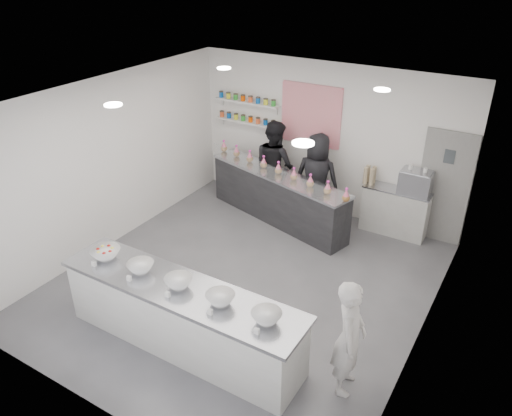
{
  "coord_description": "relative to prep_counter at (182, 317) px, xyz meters",
  "views": [
    {
      "loc": [
        3.57,
        -5.57,
        4.85
      ],
      "look_at": [
        -0.03,
        0.4,
        1.17
      ],
      "focal_mm": 35.0,
      "sensor_mm": 36.0,
      "label": 1
    }
  ],
  "objects": [
    {
      "name": "downlight_1",
      "position": [
        1.36,
        0.64,
        2.5
      ],
      "size": [
        0.24,
        0.24,
        0.02
      ],
      "primitive_type": "cylinder",
      "color": "white",
      "rests_on": "ceiling"
    },
    {
      "name": "back_door",
      "position": [
        2.26,
        4.61,
        0.57
      ],
      "size": [
        0.88,
        0.04,
        2.1
      ],
      "primitive_type": "cube",
      "color": "gray",
      "rests_on": "floor"
    },
    {
      "name": "back_bar",
      "position": [
        -0.61,
        3.75,
        0.01
      ],
      "size": [
        3.24,
        1.42,
        0.99
      ],
      "primitive_type": "cube",
      "rotation": [
        0.0,
        0.0,
        -0.27
      ],
      "color": "black",
      "rests_on": "floor"
    },
    {
      "name": "left_wall",
      "position": [
        -2.79,
        1.64,
        1.02
      ],
      "size": [
        0.0,
        6.0,
        6.0
      ],
      "primitive_type": "plane",
      "rotation": [
        1.57,
        0.0,
        1.57
      ],
      "color": "white",
      "rests_on": "floor"
    },
    {
      "name": "espresso_ledge",
      "position": [
        1.51,
        4.42,
        -0.03
      ],
      "size": [
        1.22,
        0.39,
        0.91
      ],
      "primitive_type": "cube",
      "color": "#B0B0AA",
      "rests_on": "floor"
    },
    {
      "name": "jar_shelf_lower",
      "position": [
        -1.79,
        4.54,
        1.12
      ],
      "size": [
        1.45,
        0.22,
        0.04
      ],
      "primitive_type": "cube",
      "color": "silver",
      "rests_on": "back_wall"
    },
    {
      "name": "cookie_bags",
      "position": [
        -0.61,
        3.75,
        0.64
      ],
      "size": [
        3.25,
        1.02,
        0.26
      ],
      "primitive_type": null,
      "rotation": [
        0.0,
        0.0,
        -0.27
      ],
      "color": "pink",
      "rests_on": "back_bar"
    },
    {
      "name": "pattern_panel",
      "position": [
        -0.39,
        4.62,
        1.47
      ],
      "size": [
        1.25,
        0.03,
        1.2
      ],
      "primitive_type": "cube",
      "color": "#ED2445",
      "rests_on": "back_wall"
    },
    {
      "name": "prep_counter",
      "position": [
        0.0,
        0.0,
        0.0
      ],
      "size": [
        3.53,
        0.81,
        0.96
      ],
      "primitive_type": "cube",
      "rotation": [
        0.0,
        0.0,
        -0.0
      ],
      "color": "#B0B0AA",
      "rests_on": "floor"
    },
    {
      "name": "downlight_0",
      "position": [
        -1.44,
        0.64,
        2.5
      ],
      "size": [
        0.24,
        0.24,
        0.02
      ],
      "primitive_type": "cylinder",
      "color": "white",
      "rests_on": "ceiling"
    },
    {
      "name": "back_wall",
      "position": [
        -0.04,
        4.64,
        1.02
      ],
      "size": [
        5.5,
        0.0,
        5.5
      ],
      "primitive_type": "plane",
      "rotation": [
        1.57,
        0.0,
        0.0
      ],
      "color": "white",
      "rests_on": "floor"
    },
    {
      "name": "woman_prep",
      "position": [
        2.16,
        0.46,
        0.29
      ],
      "size": [
        0.49,
        0.64,
        1.55
      ],
      "primitive_type": "imported",
      "rotation": [
        0.0,
        0.0,
        1.81
      ],
      "color": "silver",
      "rests_on": "floor"
    },
    {
      "name": "downlight_3",
      "position": [
        1.36,
        3.24,
        2.5
      ],
      "size": [
        0.24,
        0.24,
        0.02
      ],
      "primitive_type": "cylinder",
      "color": "white",
      "rests_on": "ceiling"
    },
    {
      "name": "staff_left",
      "position": [
        -0.97,
        4.24,
        0.44
      ],
      "size": [
        1.1,
        0.99,
        1.84
      ],
      "primitive_type": "imported",
      "rotation": [
        0.0,
        0.0,
        2.74
      ],
      "color": "black",
      "rests_on": "floor"
    },
    {
      "name": "preserve_jars",
      "position": [
        -1.79,
        4.52,
        1.4
      ],
      "size": [
        1.45,
        0.1,
        0.56
      ],
      "primitive_type": null,
      "color": "#EC5D2B",
      "rests_on": "jar_shelf_lower"
    },
    {
      "name": "sneeze_guard",
      "position": [
        -0.68,
        3.48,
        0.65
      ],
      "size": [
        3.04,
        0.86,
        0.27
      ],
      "primitive_type": "cube",
      "rotation": [
        0.0,
        0.0,
        -0.27
      ],
      "color": "white",
      "rests_on": "back_bar"
    },
    {
      "name": "espresso_machine",
      "position": [
        1.8,
        4.42,
        0.64
      ],
      "size": [
        0.55,
        0.38,
        0.42
      ],
      "primitive_type": "cube",
      "color": "#93969E",
      "rests_on": "espresso_ledge"
    },
    {
      "name": "downlight_2",
      "position": [
        -1.44,
        3.24,
        2.5
      ],
      "size": [
        0.24,
        0.24,
        0.02
      ],
      "primitive_type": "cylinder",
      "color": "white",
      "rests_on": "ceiling"
    },
    {
      "name": "label_cards",
      "position": [
        0.0,
        -0.5,
        0.52
      ],
      "size": [
        2.66,
        0.04,
        0.07
      ],
      "primitive_type": null,
      "color": "white",
      "rests_on": "prep_counter"
    },
    {
      "name": "ceiling",
      "position": [
        -0.04,
        1.64,
        2.52
      ],
      "size": [
        6.0,
        6.0,
        0.0
      ],
      "primitive_type": "plane",
      "rotation": [
        3.14,
        0.0,
        0.0
      ],
      "color": "white",
      "rests_on": "floor"
    },
    {
      "name": "cup_stacks",
      "position": [
        0.96,
        4.42,
        0.59
      ],
      "size": [
        0.24,
        0.24,
        0.32
      ],
      "primitive_type": null,
      "color": "tan",
      "rests_on": "espresso_ledge"
    },
    {
      "name": "floor",
      "position": [
        -0.04,
        1.64,
        -0.48
      ],
      "size": [
        6.0,
        6.0,
        0.0
      ],
      "primitive_type": "plane",
      "color": "#515156",
      "rests_on": "ground"
    },
    {
      "name": "staff_right",
      "position": [
        0.01,
        4.15,
        0.41
      ],
      "size": [
        0.93,
        0.66,
        1.78
      ],
      "primitive_type": "imported",
      "rotation": [
        0.0,
        0.0,
        3.25
      ],
      "color": "black",
      "rests_on": "floor"
    },
    {
      "name": "right_wall",
      "position": [
        2.71,
        1.64,
        1.02
      ],
      "size": [
        0.0,
        6.0,
        6.0
      ],
      "primitive_type": "plane",
      "rotation": [
        1.57,
        0.0,
        -1.57
      ],
      "color": "white",
      "rests_on": "floor"
    },
    {
      "name": "jar_shelf_upper",
      "position": [
        -1.79,
        4.54,
        1.54
      ],
      "size": [
        1.45,
        0.22,
        0.04
      ],
      "primitive_type": "cube",
      "color": "silver",
      "rests_on": "back_wall"
    },
    {
      "name": "prep_bowls",
      "position": [
        0.0,
        -0.0,
        0.56
      ],
      "size": [
        2.97,
        0.47,
        0.15
      ],
      "primitive_type": null,
      "rotation": [
        0.0,
        0.0,
        -0.0
      ],
      "color": "white",
      "rests_on": "prep_counter"
    }
  ]
}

